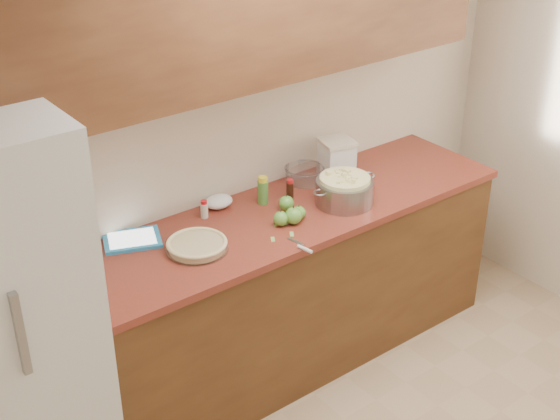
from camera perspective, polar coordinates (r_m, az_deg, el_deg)
room_shell at (r=2.85m, az=17.88°, el=-5.13°), size 3.60×3.60×3.60m
counter_run at (r=4.15m, az=-0.37°, el=-6.03°), size 2.64×0.68×0.92m
upper_cabinets at (r=3.65m, az=-1.97°, el=14.79°), size 2.60×0.34×0.70m
pie at (r=3.64m, az=-6.10°, el=-2.59°), size 0.29×0.29×0.05m
colander at (r=4.02m, az=4.74°, el=1.43°), size 0.40×0.30×0.15m
flour_canister at (r=4.29m, az=4.16°, el=3.80°), size 0.21×0.21×0.22m
tablet at (r=3.76m, az=-10.77°, el=-2.15°), size 0.32×0.29×0.02m
paring_knife at (r=3.63m, az=1.73°, el=-2.78°), size 0.05×0.18×0.02m
lemon_bottle at (r=4.01m, az=-1.26°, el=1.43°), size 0.06×0.06×0.15m
cinnamon_shaker at (r=3.90m, az=-5.57°, el=0.04°), size 0.04×0.04×0.09m
vanilla_bottle at (r=4.06m, az=0.73°, el=1.51°), size 0.04×0.04×0.11m
mixing_bowl at (r=4.25m, az=1.81°, el=2.71°), size 0.22×0.22×0.08m
paper_towel at (r=4.00m, az=-4.51°, el=0.63°), size 0.18×0.15×0.06m
apple_left at (r=3.81m, az=0.06°, el=-0.63°), size 0.08×0.08×0.09m
apple_center at (r=3.95m, az=0.47°, el=0.49°), size 0.08×0.08×0.09m
apple_front at (r=3.83m, az=0.99°, el=-0.42°), size 0.09×0.09×0.10m
apple_extra at (r=3.87m, az=1.39°, el=-0.20°), size 0.07×0.07×0.08m
peel_a at (r=3.87m, az=-0.07°, el=-0.80°), size 0.03×0.04×0.00m
peel_b at (r=3.85m, az=0.39°, el=-0.98°), size 0.01×0.03×0.00m
peel_c at (r=3.75m, az=0.86°, el=-1.78°), size 0.04×0.05×0.00m
peel_d at (r=3.71m, az=-0.53°, el=-2.17°), size 0.04×0.05×0.00m
peel_e at (r=3.83m, az=-0.18°, el=-1.09°), size 0.04×0.03×0.00m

